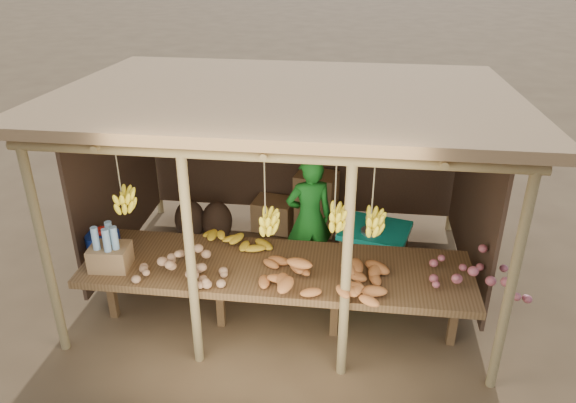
# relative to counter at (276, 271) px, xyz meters

# --- Properties ---
(ground) EXTENTS (60.00, 60.00, 0.00)m
(ground) POSITION_rel_counter_xyz_m (-0.00, 0.95, -0.74)
(ground) COLOR brown
(ground) RESTS_ON ground
(stall_structure) EXTENTS (4.70, 3.50, 2.43)m
(stall_structure) POSITION_rel_counter_xyz_m (-0.03, 0.93, 1.18)
(stall_structure) COLOR olive
(stall_structure) RESTS_ON ground
(counter) EXTENTS (3.90, 1.05, 0.80)m
(counter) POSITION_rel_counter_xyz_m (0.00, 0.00, 0.00)
(counter) COLOR brown
(counter) RESTS_ON ground
(potato_heap) EXTENTS (0.97, 0.74, 0.36)m
(potato_heap) POSITION_rel_counter_xyz_m (-0.88, -0.23, 0.24)
(potato_heap) COLOR tan
(potato_heap) RESTS_ON counter
(sweet_potato_heap) EXTENTS (1.22, 0.85, 0.36)m
(sweet_potato_heap) POSITION_rel_counter_xyz_m (0.50, -0.26, 0.24)
(sweet_potato_heap) COLOR #BB6A30
(sweet_potato_heap) RESTS_ON counter
(onion_heap) EXTENTS (0.94, 0.62, 0.36)m
(onion_heap) POSITION_rel_counter_xyz_m (1.90, -0.11, 0.24)
(onion_heap) COLOR #AD5459
(onion_heap) RESTS_ON counter
(banana_pile) EXTENTS (0.72, 0.53, 0.35)m
(banana_pile) POSITION_rel_counter_xyz_m (-0.50, 0.41, 0.24)
(banana_pile) COLOR yellow
(banana_pile) RESTS_ON counter
(tomato_basin) EXTENTS (0.36, 0.36, 0.19)m
(tomato_basin) POSITION_rel_counter_xyz_m (-1.90, 0.19, 0.14)
(tomato_basin) COLOR navy
(tomato_basin) RESTS_ON counter
(bottle_box) EXTENTS (0.40, 0.32, 0.48)m
(bottle_box) POSITION_rel_counter_xyz_m (-1.63, -0.22, 0.24)
(bottle_box) COLOR olive
(bottle_box) RESTS_ON counter
(vendor) EXTENTS (0.65, 0.53, 1.53)m
(vendor) POSITION_rel_counter_xyz_m (0.23, 1.11, 0.03)
(vendor) COLOR #1B7C21
(vendor) RESTS_ON ground
(tarp_crate) EXTENTS (0.91, 0.83, 0.91)m
(tarp_crate) POSITION_rel_counter_xyz_m (1.01, 1.07, -0.36)
(tarp_crate) COLOR brown
(tarp_crate) RESTS_ON ground
(carton_stack) EXTENTS (1.18, 0.51, 0.85)m
(carton_stack) POSITION_rel_counter_xyz_m (0.04, 2.15, -0.36)
(carton_stack) COLOR olive
(carton_stack) RESTS_ON ground
(burlap_sacks) EXTENTS (0.80, 0.42, 0.57)m
(burlap_sacks) POSITION_rel_counter_xyz_m (-1.30, 1.92, -0.49)
(burlap_sacks) COLOR #432D1F
(burlap_sacks) RESTS_ON ground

